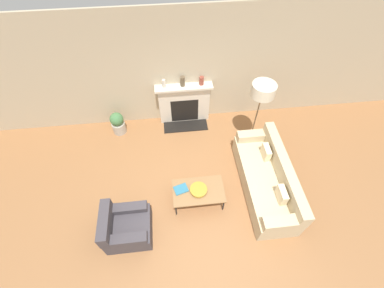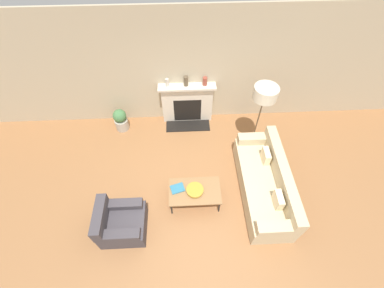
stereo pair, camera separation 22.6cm
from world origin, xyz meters
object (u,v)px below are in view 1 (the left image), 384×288
Objects in this scene: book at (181,189)px; potted_plant at (118,123)px; armchair_near at (125,227)px; bowl at (199,190)px; mantel_vase_left at (164,83)px; couch at (267,179)px; mantel_vase_center_right at (202,81)px; fireplace at (184,104)px; floor_lamp at (263,93)px; coffee_table at (198,191)px; mantel_vase_center_left at (183,81)px.

potted_plant reaches higher than book.
armchair_near is 2.46× the size of bowl.
mantel_vase_left reaches higher than book.
couch is at bearing -13.37° from book.
bowl is at bearing -98.53° from mantel_vase_center_right.
armchair_near is at bearing -83.22° from potted_plant.
fireplace reaches higher than book.
floor_lamp is at bearing -24.60° from mantel_vase_left.
book is (-0.34, 0.06, 0.04)m from coffee_table.
mantel_vase_center_left is at bearing -145.49° from couch.
armchair_near is at bearing -107.21° from mantel_vase_left.
bowl is 2.54m from mantel_vase_center_left.
mantel_vase_left is at bearing -17.21° from armchair_near.
floor_lamp is 3.53m from potted_plant.
couch reaches higher than book.
armchair_near is 4.16× the size of mantel_vase_center_right.
couch is at bearing -55.49° from mantel_vase_center_left.
fireplace is at bearing 66.95° from book.
potted_plant is (-1.67, -0.27, -0.93)m from mantel_vase_center_left.
mantel_vase_center_left is (-0.08, 2.41, 0.79)m from bowl.
armchair_near is at bearing -145.27° from floor_lamp.
mantel_vase_center_right is at bearing 7.22° from potted_plant.
coffee_table is at bearing -84.26° from couch.
mantel_vase_left is at bearing 155.40° from floor_lamp.
coffee_table is 5.15× the size of mantel_vase_left.
mantel_vase_center_left is at bearing 67.49° from book.
book is at bearing -60.83° from armchair_near.
mantel_vase_center_right is at bearing 0.00° from mantel_vase_center_left.
mantel_vase_left reaches higher than bowl.
couch reaches higher than coffee_table.
mantel_vase_left is 0.88m from mantel_vase_center_right.
bowl is at bearing -135.08° from floor_lamp.
potted_plant reaches higher than bowl.
bowl is 0.56× the size of potted_plant.
coffee_table is at bearing -88.09° from mantel_vase_center_left.
potted_plant is at bearing 129.34° from coffee_table.
mantel_vase_center_right is (1.80, 2.96, 0.93)m from armchair_near.
mantel_vase_left is (-2.02, 0.92, -0.31)m from floor_lamp.
fireplace is 3.26m from armchair_near.
floor_lamp reaches higher than coffee_table.
coffee_table is (-1.47, -0.15, 0.06)m from couch.
mantel_vase_center_left reaches higher than mantel_vase_center_right.
mantel_vase_center_left reaches higher than couch.
book is at bearing -85.73° from mantel_vase_left.
potted_plant is (-3.25, 0.65, -1.21)m from floor_lamp.
coffee_table is (0.06, -2.39, -0.17)m from fireplace.
couch is 3.79m from potted_plant.
book is (1.09, 0.61, 0.13)m from armchair_near.
fireplace is 2.40m from bowl.
book is 0.51× the size of potted_plant.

